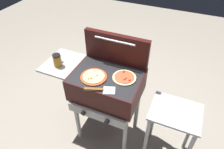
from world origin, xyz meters
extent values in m
plane|color=gray|center=(0.00, 0.00, 0.00)|extent=(8.00, 8.00, 0.00)
cube|color=#38110F|center=(0.00, 0.00, 0.78)|extent=(0.64, 0.48, 0.24)
cube|color=black|center=(0.00, 0.00, 0.90)|extent=(0.61, 0.46, 0.01)
cube|color=#ABABAB|center=(-0.48, 0.00, 0.89)|extent=(0.32, 0.41, 0.02)
cube|color=#ABABAB|center=(-0.48, 0.00, 0.78)|extent=(0.02, 0.02, 0.24)
cube|color=#ABABAB|center=(0.00, -0.25, 0.61)|extent=(0.58, 0.02, 0.10)
cylinder|color=black|center=(-0.12, -0.28, 0.61)|extent=(0.04, 0.02, 0.04)
cylinder|color=black|center=(0.12, -0.28, 0.61)|extent=(0.04, 0.02, 0.04)
cylinder|color=#ABABAB|center=(-0.27, -0.19, 0.33)|extent=(0.04, 0.04, 0.66)
cylinder|color=#ABABAB|center=(0.27, -0.19, 0.33)|extent=(0.04, 0.04, 0.66)
cylinder|color=#ABABAB|center=(-0.27, 0.19, 0.33)|extent=(0.04, 0.04, 0.66)
cylinder|color=#ABABAB|center=(0.27, 0.19, 0.33)|extent=(0.04, 0.04, 0.66)
cube|color=#38110F|center=(0.00, 0.21, 1.05)|extent=(0.63, 0.05, 0.30)
cylinder|color=#B7B7BC|center=(0.00, 0.17, 1.16)|extent=(0.38, 0.02, 0.02)
cylinder|color=beige|center=(0.16, 0.02, 0.91)|extent=(0.21, 0.21, 0.01)
cylinder|color=#D14C2D|center=(0.16, 0.02, 0.92)|extent=(0.17, 0.17, 0.01)
sphere|color=#C84131|center=(0.13, 0.08, 0.92)|extent=(0.02, 0.02, 0.02)
sphere|color=#AA562C|center=(0.17, -0.02, 0.92)|extent=(0.02, 0.02, 0.02)
sphere|color=#B24D26|center=(0.22, -0.01, 0.92)|extent=(0.02, 0.02, 0.02)
sphere|color=#E35028|center=(0.18, 0.00, 0.92)|extent=(0.02, 0.02, 0.02)
cylinder|color=#C64723|center=(-0.09, -0.08, 0.91)|extent=(0.24, 0.24, 0.01)
cylinder|color=#EDD17A|center=(-0.09, -0.08, 0.92)|extent=(0.19, 0.19, 0.01)
sphere|color=#D3ED86|center=(-0.10, -0.12, 0.92)|extent=(0.03, 0.03, 0.03)
sphere|color=#F2B583|center=(-0.07, -0.07, 0.92)|extent=(0.02, 0.02, 0.02)
sphere|color=tan|center=(-0.12, -0.14, 0.92)|extent=(0.02, 0.02, 0.02)
cylinder|color=#B77A1E|center=(-0.48, -0.06, 0.96)|extent=(0.08, 0.08, 0.11)
cylinder|color=black|center=(-0.48, -0.06, 1.02)|extent=(0.07, 0.07, 0.01)
cube|color=#B7BABF|center=(0.10, -0.18, 0.90)|extent=(0.12, 0.12, 0.01)
cube|color=brown|center=(-0.02, -0.22, 0.91)|extent=(0.16, 0.08, 0.02)
cube|color=#B2B2B7|center=(0.66, 0.00, 0.69)|extent=(0.44, 0.36, 0.02)
cylinder|color=#B2B2B7|center=(0.47, -0.15, 0.34)|extent=(0.04, 0.04, 0.68)
cylinder|color=#B2B2B7|center=(0.47, 0.15, 0.34)|extent=(0.04, 0.04, 0.68)
cylinder|color=#B2B2B7|center=(0.85, 0.15, 0.34)|extent=(0.04, 0.04, 0.68)
camera|label=1|loc=(0.59, -1.25, 2.08)|focal=32.19mm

